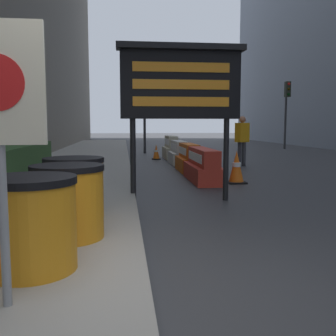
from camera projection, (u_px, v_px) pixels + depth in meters
ground_plane at (150, 300)px, 3.08m from camera, size 120.00×120.00×0.00m
barrel_drum_foreground at (30, 223)px, 3.24m from camera, size 0.78×0.78×0.79m
barrel_drum_middle at (68, 201)px, 4.17m from camera, size 0.78×0.78×0.79m
barrel_drum_back at (74, 188)px, 5.07m from camera, size 0.78×0.78×0.79m
message_board at (180, 84)px, 6.83m from camera, size 2.21×0.36×2.74m
jersey_barrier_red_striped at (203, 167)px, 9.52m from camera, size 0.64×2.08×0.79m
jersey_barrier_orange_far at (189, 159)px, 11.57m from camera, size 0.62×1.61×0.81m
jersey_barrier_white at (179, 154)px, 13.71m from camera, size 0.58×1.65×0.81m
jersey_barrier_cream at (171, 149)px, 15.87m from camera, size 0.56×1.75×0.91m
traffic_cone_near at (236, 167)px, 9.19m from camera, size 0.43×0.43×0.77m
traffic_cone_mid at (156, 152)px, 15.42m from camera, size 0.33×0.33×0.59m
traffic_light_near_curb at (144, 88)px, 18.42m from camera, size 0.28×0.44×4.24m
traffic_light_far_side at (287, 100)px, 21.80m from camera, size 0.28×0.45×3.73m
pedestrian_worker at (242, 137)px, 12.94m from camera, size 0.50×0.44×1.64m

